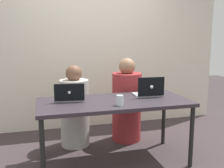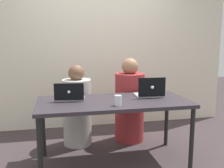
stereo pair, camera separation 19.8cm
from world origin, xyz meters
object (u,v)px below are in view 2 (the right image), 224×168
at_px(laptop_back_right, 150,92).
at_px(laptop_back_left, 70,96).
at_px(water_glass_center, 118,101).
at_px(person_on_left, 77,110).
at_px(person_on_right, 130,104).

xyz_separation_m(laptop_back_right, laptop_back_left, (-0.98, 0.00, -0.01)).
bearing_deg(water_glass_center, person_on_left, 113.16).
height_order(person_on_right, laptop_back_right, person_on_right).
bearing_deg(person_on_left, laptop_back_right, 137.64).
xyz_separation_m(person_on_left, laptop_back_right, (0.86, -0.52, 0.32)).
distance_m(person_on_right, laptop_back_right, 0.60).
relative_size(person_on_left, water_glass_center, 9.98).
bearing_deg(laptop_back_left, person_on_left, -95.54).
height_order(person_on_left, laptop_back_right, person_on_left).
xyz_separation_m(person_on_right, laptop_back_left, (-0.87, -0.52, 0.27)).
height_order(person_on_right, water_glass_center, person_on_right).
bearing_deg(laptop_back_left, water_glass_center, 151.66).
xyz_separation_m(person_on_left, laptop_back_left, (-0.12, -0.52, 0.31)).
bearing_deg(laptop_back_right, water_glass_center, 38.52).
distance_m(person_on_left, laptop_back_right, 1.05).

